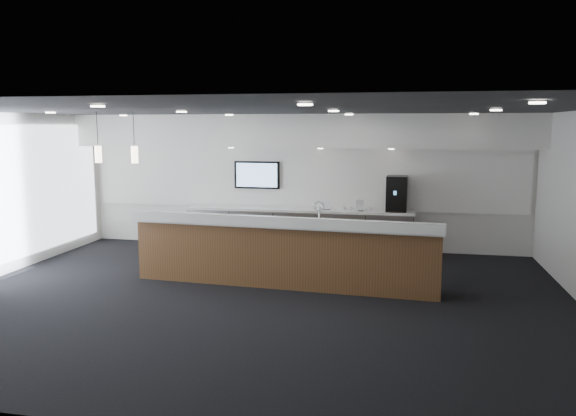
# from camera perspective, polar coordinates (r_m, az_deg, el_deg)

# --- Properties ---
(ground) EXTENTS (10.00, 10.00, 0.00)m
(ground) POSITION_cam_1_polar(r_m,az_deg,el_deg) (9.14, -3.18, -9.20)
(ground) COLOR black
(ground) RESTS_ON ground
(ceiling) EXTENTS (10.00, 8.00, 0.02)m
(ceiling) POSITION_cam_1_polar(r_m,az_deg,el_deg) (8.72, -3.34, 9.96)
(ceiling) COLOR black
(ceiling) RESTS_ON back_wall
(back_wall) EXTENTS (10.00, 0.02, 3.00)m
(back_wall) POSITION_cam_1_polar(r_m,az_deg,el_deg) (12.69, 1.32, 2.66)
(back_wall) COLOR silver
(back_wall) RESTS_ON ground
(soffit_bulkhead) EXTENTS (10.00, 0.90, 0.70)m
(soffit_bulkhead) POSITION_cam_1_polar(r_m,az_deg,el_deg) (12.18, 0.97, 7.84)
(soffit_bulkhead) COLOR white
(soffit_bulkhead) RESTS_ON back_wall
(alcove_panel) EXTENTS (9.80, 0.06, 1.40)m
(alcove_panel) POSITION_cam_1_polar(r_m,az_deg,el_deg) (12.65, 1.30, 3.10)
(alcove_panel) COLOR white
(alcove_panel) RESTS_ON back_wall
(back_credenza) EXTENTS (5.06, 0.66, 0.95)m
(back_credenza) POSITION_cam_1_polar(r_m,az_deg,el_deg) (12.48, 1.02, -2.18)
(back_credenza) COLOR gray
(back_credenza) RESTS_ON ground
(wall_tv) EXTENTS (1.05, 0.08, 0.62)m
(wall_tv) POSITION_cam_1_polar(r_m,az_deg,el_deg) (12.79, -3.17, 3.37)
(wall_tv) COLOR black
(wall_tv) RESTS_ON back_wall
(pendant_left) EXTENTS (0.12, 0.12, 0.30)m
(pendant_left) POSITION_cam_1_polar(r_m,az_deg,el_deg) (10.33, -15.18, 5.26)
(pendant_left) COLOR #FFEDC6
(pendant_left) RESTS_ON ceiling
(pendant_right) EXTENTS (0.12, 0.12, 0.30)m
(pendant_right) POSITION_cam_1_polar(r_m,az_deg,el_deg) (10.66, -18.56, 5.21)
(pendant_right) COLOR #FFEDC6
(pendant_right) RESTS_ON ceiling
(ceiling_can_lights) EXTENTS (7.00, 5.00, 0.02)m
(ceiling_can_lights) POSITION_cam_1_polar(r_m,az_deg,el_deg) (8.72, -3.34, 9.77)
(ceiling_can_lights) COLOR white
(ceiling_can_lights) RESTS_ON ceiling
(service_counter) EXTENTS (5.42, 1.24, 1.49)m
(service_counter) POSITION_cam_1_polar(r_m,az_deg,el_deg) (9.81, -0.32, -4.49)
(service_counter) COLOR brown
(service_counter) RESTS_ON ground
(coffee_machine) EXTENTS (0.45, 0.57, 0.75)m
(coffee_machine) POSITION_cam_1_polar(r_m,az_deg,el_deg) (12.18, 10.99, 1.45)
(coffee_machine) COLOR black
(coffee_machine) RESTS_ON back_credenza
(info_sign_left) EXTENTS (0.16, 0.02, 0.22)m
(info_sign_left) POSITION_cam_1_polar(r_m,az_deg,el_deg) (12.21, 4.03, 0.33)
(info_sign_left) COLOR white
(info_sign_left) RESTS_ON back_credenza
(info_sign_right) EXTENTS (0.18, 0.08, 0.24)m
(info_sign_right) POSITION_cam_1_polar(r_m,az_deg,el_deg) (12.11, 7.27, 0.28)
(info_sign_right) COLOR white
(info_sign_right) RESTS_ON back_credenza
(cup_0) EXTENTS (0.10, 0.10, 0.10)m
(cup_0) POSITION_cam_1_polar(r_m,az_deg,el_deg) (12.15, 8.34, -0.06)
(cup_0) COLOR white
(cup_0) RESTS_ON back_credenza
(cup_1) EXTENTS (0.15, 0.15, 0.10)m
(cup_1) POSITION_cam_1_polar(r_m,az_deg,el_deg) (12.16, 7.68, -0.04)
(cup_1) COLOR white
(cup_1) RESTS_ON back_credenza
(cup_2) EXTENTS (0.13, 0.13, 0.10)m
(cup_2) POSITION_cam_1_polar(r_m,az_deg,el_deg) (12.17, 7.02, -0.02)
(cup_2) COLOR white
(cup_2) RESTS_ON back_credenza
(cup_3) EXTENTS (0.13, 0.13, 0.10)m
(cup_3) POSITION_cam_1_polar(r_m,az_deg,el_deg) (12.18, 6.36, -0.00)
(cup_3) COLOR white
(cup_3) RESTS_ON back_credenza
(cup_4) EXTENTS (0.14, 0.14, 0.10)m
(cup_4) POSITION_cam_1_polar(r_m,az_deg,el_deg) (12.19, 5.71, 0.02)
(cup_4) COLOR white
(cup_4) RESTS_ON back_credenza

